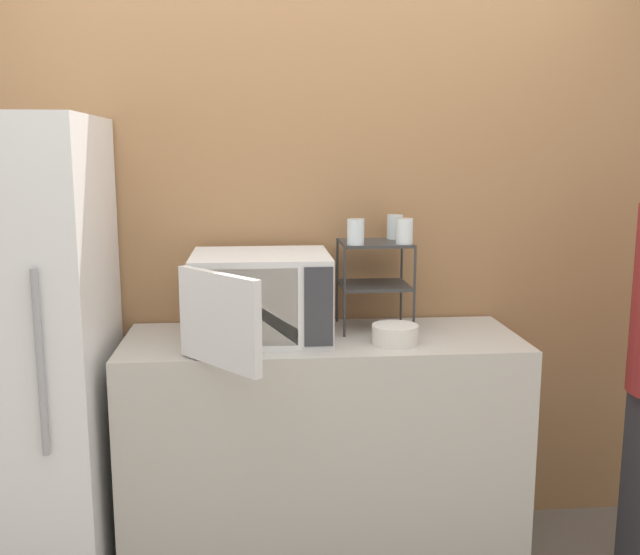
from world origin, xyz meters
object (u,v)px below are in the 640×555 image
object	(u,v)px
microwave	(259,297)
glass_back_right	(395,227)
refrigerator	(14,360)
glass_front_left	(356,232)
glass_front_right	(404,231)
dish_rack	(375,266)
bowl	(395,334)

from	to	relation	value
microwave	glass_back_right	world-z (taller)	glass_back_right
microwave	refrigerator	size ratio (longest dim) A/B	0.43
glass_front_left	glass_front_right	distance (m)	0.19
glass_front_left	refrigerator	size ratio (longest dim) A/B	0.06
glass_back_right	refrigerator	bearing A→B (deg)	-170.09
dish_rack	glass_front_right	xyz separation A→B (m)	(0.10, -0.08, 0.15)
refrigerator	glass_back_right	bearing A→B (deg)	9.91
dish_rack	glass_back_right	bearing A→B (deg)	41.42
glass_front_left	refrigerator	distance (m)	1.34
glass_front_left	glass_front_right	size ratio (longest dim) A/B	1.00
glass_back_right	bowl	size ratio (longest dim) A/B	0.58
glass_front_left	glass_front_right	bearing A→B (deg)	1.28
microwave	refrigerator	distance (m)	0.92
glass_back_right	glass_front_right	distance (m)	0.17
glass_front_left	microwave	bearing A→B (deg)	-174.66
dish_rack	glass_back_right	xyz separation A→B (m)	(0.10, 0.08, 0.15)
dish_rack	glass_front_right	size ratio (longest dim) A/B	3.55
glass_front_right	refrigerator	bearing A→B (deg)	-176.64
glass_front_right	glass_back_right	bearing A→B (deg)	91.31
microwave	glass_front_left	world-z (taller)	glass_front_left
microwave	dish_rack	size ratio (longest dim) A/B	2.17
dish_rack	microwave	bearing A→B (deg)	-165.07
microwave	bowl	bearing A→B (deg)	-13.06
glass_back_right	dish_rack	bearing A→B (deg)	-138.58
microwave	dish_rack	world-z (taller)	dish_rack
glass_front_left	glass_back_right	distance (m)	0.25
microwave	glass_front_right	distance (m)	0.61
glass_back_right	refrigerator	distance (m)	1.53
glass_front_left	bowl	bearing A→B (deg)	-49.34
glass_front_left	glass_front_right	xyz separation A→B (m)	(0.19, 0.00, 0.00)
microwave	dish_rack	xyz separation A→B (m)	(0.46, 0.12, 0.09)
glass_front_right	glass_front_left	bearing A→B (deg)	-178.72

